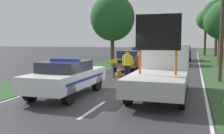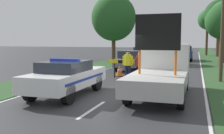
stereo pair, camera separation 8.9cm
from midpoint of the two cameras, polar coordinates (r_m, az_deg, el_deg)
ground_plane at (r=10.68m, az=0.04°, el=-6.59°), size 160.00×160.00×0.00m
lane_markings at (r=26.03m, az=10.78°, el=0.61°), size 7.41×61.56×0.01m
grass_verge_left at (r=31.20m, az=2.07°, el=1.56°), size 3.07×120.00×0.03m
grass_verge_right at (r=30.09m, az=21.85°, el=1.00°), size 3.07×120.00×0.03m
police_car at (r=11.06m, az=-9.62°, el=-2.10°), size 1.83×4.65×1.55m
work_truck at (r=11.46m, az=11.17°, el=-0.49°), size 2.08×5.71×3.25m
road_barrier at (r=15.72m, az=5.66°, el=0.78°), size 3.57×0.08×1.10m
police_officer at (r=15.17m, az=3.63°, el=0.96°), size 0.62×0.39×1.72m
pedestrian_civilian at (r=15.06m, az=6.19°, el=0.67°), size 0.59×0.37×1.64m
traffic_cone_near_police at (r=15.84m, az=8.29°, el=-1.68°), size 0.37×0.37×0.51m
traffic_cone_centre_front at (r=16.86m, az=1.78°, el=-0.82°), size 0.52×0.52×0.72m
queued_car_suv_grey at (r=20.43m, az=4.13°, el=1.51°), size 1.70×4.07×1.52m
queued_car_van_white at (r=25.57m, az=6.91°, el=2.50°), size 1.70×4.35×1.68m
queued_car_hatch_blue at (r=31.55m, az=15.60°, el=2.97°), size 1.76×4.50×1.70m
roadside_tree_near_left at (r=40.75m, az=22.27°, el=10.40°), size 4.05×4.05×8.07m
roadside_tree_near_right at (r=29.41m, az=23.36°, el=10.16°), size 2.86×2.86×6.35m
roadside_tree_mid_left at (r=29.30m, az=0.44°, el=10.66°), size 4.87×4.87×7.38m
roadside_tree_mid_right at (r=43.66m, az=20.12°, el=9.58°), size 2.94×2.94×7.10m
roadside_tree_far_left at (r=24.80m, az=22.97°, el=9.03°), size 2.89×2.89×5.46m
utility_pole at (r=15.72m, az=23.20°, el=10.89°), size 1.20×0.20×7.41m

